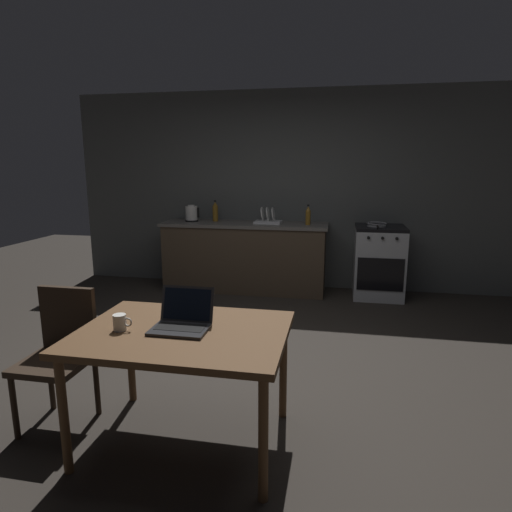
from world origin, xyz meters
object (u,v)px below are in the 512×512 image
at_px(coffee_mug, 120,322).
at_px(electric_kettle, 192,214).
at_px(frying_pan, 377,224).
at_px(dining_table, 183,341).
at_px(stove_oven, 379,262).
at_px(chair, 61,348).
at_px(bottle_b, 215,211).
at_px(bottle, 308,215).
at_px(dish_rack, 268,220).
at_px(laptop, 182,321).

bearing_deg(coffee_mug, electric_kettle, 102.29).
bearing_deg(frying_pan, dining_table, -112.04).
bearing_deg(electric_kettle, stove_oven, -0.06).
distance_m(chair, electric_kettle, 3.25).
height_order(dining_table, bottle_b, bottle_b).
bearing_deg(bottle_b, bottle, -5.96).
height_order(frying_pan, bottle_b, bottle_b).
bearing_deg(stove_oven, electric_kettle, 179.94).
height_order(bottle, bottle_b, bottle_b).
bearing_deg(dish_rack, stove_oven, -0.10).
height_order(stove_oven, dining_table, stove_oven).
distance_m(coffee_mug, bottle_b, 3.47).
distance_m(dining_table, electric_kettle, 3.47).
xyz_separation_m(stove_oven, dish_rack, (-1.41, 0.00, 0.50)).
relative_size(bottle, dish_rack, 0.75).
bearing_deg(coffee_mug, laptop, 15.70).
height_order(dining_table, dish_rack, dish_rack).
bearing_deg(bottle, frying_pan, 1.45).
bearing_deg(chair, laptop, -23.62).
height_order(dining_table, chair, chair).
xyz_separation_m(laptop, electric_kettle, (-1.07, 3.25, 0.25)).
height_order(chair, dish_rack, dish_rack).
bearing_deg(laptop, stove_oven, 66.68).
bearing_deg(dining_table, laptop, 112.61).
height_order(bottle, frying_pan, bottle).
bearing_deg(frying_pan, bottle, -178.55).
height_order(electric_kettle, bottle, bottle).
distance_m(laptop, frying_pan, 3.49).
bearing_deg(laptop, bottle, 81.04).
xyz_separation_m(bottle, dish_rack, (-0.52, 0.05, -0.07)).
bearing_deg(electric_kettle, chair, -85.97).
height_order(chair, coffee_mug, chair).
height_order(laptop, bottle_b, bottle_b).
xyz_separation_m(dining_table, frying_pan, (1.32, 3.25, 0.28)).
height_order(frying_pan, coffee_mug, frying_pan).
xyz_separation_m(stove_oven, coffee_mug, (-1.71, -3.35, 0.31)).
height_order(chair, electric_kettle, electric_kettle).
bearing_deg(stove_oven, laptop, -112.96).
distance_m(electric_kettle, coffee_mug, 3.44).
relative_size(electric_kettle, dish_rack, 0.64).
height_order(stove_oven, bottle, bottle).
distance_m(chair, bottle, 3.46).
bearing_deg(stove_oven, bottle_b, 177.79).
distance_m(dish_rack, bottle_b, 0.74).
height_order(stove_oven, bottle_b, bottle_b).
bearing_deg(chair, stove_oven, 35.19).
relative_size(stove_oven, coffee_mug, 7.97).
xyz_separation_m(electric_kettle, frying_pan, (2.39, -0.03, -0.08)).
relative_size(frying_pan, bottle_b, 1.50).
xyz_separation_m(stove_oven, dining_table, (-1.37, -3.28, 0.19)).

